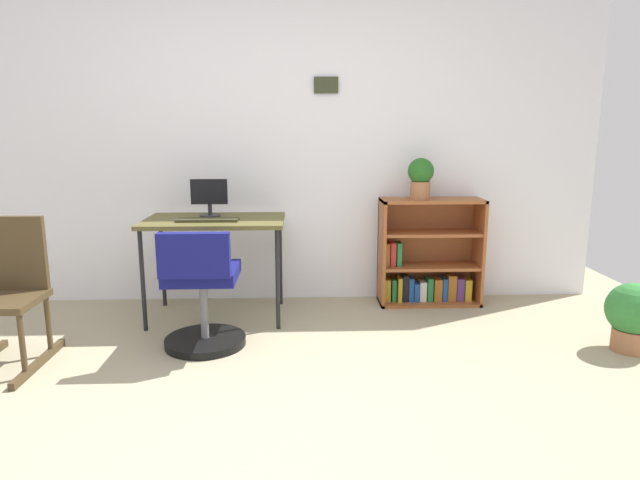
{
  "coord_description": "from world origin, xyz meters",
  "views": [
    {
      "loc": [
        0.19,
        -2.24,
        1.36
      ],
      "look_at": [
        0.33,
        1.29,
        0.65
      ],
      "focal_mm": 30.5,
      "sensor_mm": 36.0,
      "label": 1
    }
  ],
  "objects_px": {
    "bookshelf_low": "(427,258)",
    "potted_plant_floor": "(633,314)",
    "desk": "(215,227)",
    "monitor": "(209,197)",
    "rocking_chair": "(7,291)",
    "potted_plant_on_shelf": "(421,177)",
    "office_chair": "(202,296)",
    "keyboard": "(208,220)"
  },
  "relations": [
    {
      "from": "potted_plant_on_shelf",
      "to": "desk",
      "type": "bearing_deg",
      "value": -171.03
    },
    {
      "from": "potted_plant_on_shelf",
      "to": "potted_plant_floor",
      "type": "bearing_deg",
      "value": -41.17
    },
    {
      "from": "rocking_chair",
      "to": "potted_plant_floor",
      "type": "relative_size",
      "value": 1.98
    },
    {
      "from": "monitor",
      "to": "keyboard",
      "type": "xyz_separation_m",
      "value": [
        0.02,
        -0.21,
        -0.14
      ]
    },
    {
      "from": "bookshelf_low",
      "to": "potted_plant_floor",
      "type": "xyz_separation_m",
      "value": [
        1.05,
        -1.05,
        -0.12
      ]
    },
    {
      "from": "keyboard",
      "to": "office_chair",
      "type": "relative_size",
      "value": 0.55
    },
    {
      "from": "keyboard",
      "to": "bookshelf_low",
      "type": "distance_m",
      "value": 1.76
    },
    {
      "from": "bookshelf_low",
      "to": "potted_plant_on_shelf",
      "type": "distance_m",
      "value": 0.66
    },
    {
      "from": "desk",
      "to": "keyboard",
      "type": "relative_size",
      "value": 2.32
    },
    {
      "from": "desk",
      "to": "monitor",
      "type": "bearing_deg",
      "value": 114.3
    },
    {
      "from": "desk",
      "to": "potted_plant_floor",
      "type": "relative_size",
      "value": 2.28
    },
    {
      "from": "office_chair",
      "to": "rocking_chair",
      "type": "height_order",
      "value": "rocking_chair"
    },
    {
      "from": "potted_plant_floor",
      "to": "desk",
      "type": "bearing_deg",
      "value": 164.33
    },
    {
      "from": "desk",
      "to": "monitor",
      "type": "distance_m",
      "value": 0.24
    },
    {
      "from": "bookshelf_low",
      "to": "potted_plant_on_shelf",
      "type": "xyz_separation_m",
      "value": [
        -0.09,
        -0.05,
        0.65
      ]
    },
    {
      "from": "potted_plant_on_shelf",
      "to": "potted_plant_floor",
      "type": "distance_m",
      "value": 1.7
    },
    {
      "from": "monitor",
      "to": "rocking_chair",
      "type": "height_order",
      "value": "monitor"
    },
    {
      "from": "desk",
      "to": "bookshelf_low",
      "type": "distance_m",
      "value": 1.69
    },
    {
      "from": "bookshelf_low",
      "to": "office_chair",
      "type": "bearing_deg",
      "value": -151.18
    },
    {
      "from": "office_chair",
      "to": "potted_plant_on_shelf",
      "type": "xyz_separation_m",
      "value": [
        1.55,
        0.85,
        0.67
      ]
    },
    {
      "from": "desk",
      "to": "monitor",
      "type": "height_order",
      "value": "monitor"
    },
    {
      "from": "monitor",
      "to": "office_chair",
      "type": "height_order",
      "value": "monitor"
    },
    {
      "from": "monitor",
      "to": "potted_plant_on_shelf",
      "type": "relative_size",
      "value": 0.87
    },
    {
      "from": "desk",
      "to": "potted_plant_on_shelf",
      "type": "xyz_separation_m",
      "value": [
        1.55,
        0.24,
        0.34
      ]
    },
    {
      "from": "keyboard",
      "to": "desk",
      "type": "bearing_deg",
      "value": 72.59
    },
    {
      "from": "rocking_chair",
      "to": "potted_plant_on_shelf",
      "type": "relative_size",
      "value": 2.74
    },
    {
      "from": "monitor",
      "to": "bookshelf_low",
      "type": "xyz_separation_m",
      "value": [
        1.68,
        0.19,
        -0.52
      ]
    },
    {
      "from": "desk",
      "to": "office_chair",
      "type": "distance_m",
      "value": 0.69
    },
    {
      "from": "office_chair",
      "to": "keyboard",
      "type": "bearing_deg",
      "value": 93.45
    },
    {
      "from": "desk",
      "to": "office_chair",
      "type": "height_order",
      "value": "office_chair"
    },
    {
      "from": "monitor",
      "to": "potted_plant_floor",
      "type": "distance_m",
      "value": 2.94
    },
    {
      "from": "desk",
      "to": "potted_plant_floor",
      "type": "xyz_separation_m",
      "value": [
        2.69,
        -0.75,
        -0.44
      ]
    },
    {
      "from": "keyboard",
      "to": "bookshelf_low",
      "type": "xyz_separation_m",
      "value": [
        1.67,
        0.4,
        -0.38
      ]
    },
    {
      "from": "monitor",
      "to": "office_chair",
      "type": "distance_m",
      "value": 0.89
    },
    {
      "from": "desk",
      "to": "rocking_chair",
      "type": "distance_m",
      "value": 1.37
    },
    {
      "from": "keyboard",
      "to": "bookshelf_low",
      "type": "relative_size",
      "value": 0.51
    },
    {
      "from": "keyboard",
      "to": "bookshelf_low",
      "type": "bearing_deg",
      "value": 13.42
    },
    {
      "from": "keyboard",
      "to": "potted_plant_floor",
      "type": "relative_size",
      "value": 0.98
    },
    {
      "from": "bookshelf_low",
      "to": "rocking_chair",
      "type": "bearing_deg",
      "value": -158.75
    },
    {
      "from": "rocking_chair",
      "to": "bookshelf_low",
      "type": "relative_size",
      "value": 1.03
    },
    {
      "from": "potted_plant_floor",
      "to": "potted_plant_on_shelf",
      "type": "bearing_deg",
      "value": 138.83
    },
    {
      "from": "rocking_chair",
      "to": "bookshelf_low",
      "type": "bearing_deg",
      "value": 21.25
    }
  ]
}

